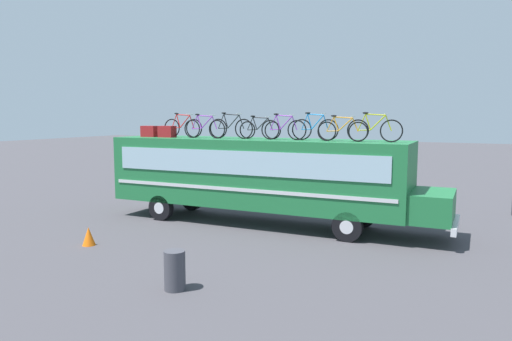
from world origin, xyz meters
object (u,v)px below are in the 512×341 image
at_px(rooftop_bicycle_3, 231,128).
at_px(rooftop_bicycle_4, 260,129).
at_px(luggage_bag_2, 167,132).
at_px(rooftop_bicycle_7, 342,130).
at_px(rooftop_bicycle_2, 204,128).
at_px(traffic_cone, 89,236).
at_px(rooftop_bicycle_5, 283,129).
at_px(luggage_bag_1, 149,131).
at_px(rooftop_bicycle_6, 315,129).
at_px(rooftop_bicycle_1, 183,127).
at_px(bus, 261,174).
at_px(rooftop_bicycle_8, 374,130).
at_px(trash_bin, 175,270).

height_order(rooftop_bicycle_3, rooftop_bicycle_4, rooftop_bicycle_3).
distance_m(luggage_bag_2, rooftop_bicycle_7, 7.03).
relative_size(rooftop_bicycle_2, rooftop_bicycle_3, 0.99).
xyz_separation_m(rooftop_bicycle_3, rooftop_bicycle_7, (4.26, -0.16, -0.04)).
distance_m(rooftop_bicycle_2, rooftop_bicycle_3, 1.05).
bearing_deg(rooftop_bicycle_2, luggage_bag_2, 178.50).
bearing_deg(rooftop_bicycle_7, traffic_cone, -145.04).
distance_m(rooftop_bicycle_3, rooftop_bicycle_5, 2.13).
xyz_separation_m(rooftop_bicycle_2, rooftop_bicycle_3, (1.03, 0.20, 0.02)).
height_order(rooftop_bicycle_4, traffic_cone, rooftop_bicycle_4).
bearing_deg(luggage_bag_1, rooftop_bicycle_6, 2.32).
relative_size(rooftop_bicycle_1, rooftop_bicycle_6, 1.04).
distance_m(bus, rooftop_bicycle_4, 1.64).
bearing_deg(rooftop_bicycle_1, rooftop_bicycle_8, 0.07).
xyz_separation_m(bus, rooftop_bicycle_3, (-1.15, -0.16, 1.68)).
bearing_deg(trash_bin, rooftop_bicycle_2, 115.99).
height_order(rooftop_bicycle_2, rooftop_bicycle_7, rooftop_bicycle_2).
xyz_separation_m(luggage_bag_2, rooftop_bicycle_8, (8.05, 0.15, 0.18)).
height_order(rooftop_bicycle_8, trash_bin, rooftop_bicycle_8).
height_order(rooftop_bicycle_3, rooftop_bicycle_5, rooftop_bicycle_3).
distance_m(rooftop_bicycle_2, rooftop_bicycle_8, 6.32).
xyz_separation_m(rooftop_bicycle_6, trash_bin, (-1.02, -6.97, -3.09)).
relative_size(luggage_bag_2, traffic_cone, 1.11).
bearing_deg(rooftop_bicycle_2, rooftop_bicycle_4, 10.47).
xyz_separation_m(rooftop_bicycle_2, rooftop_bicycle_6, (4.24, 0.35, 0.02)).
xyz_separation_m(luggage_bag_2, rooftop_bicycle_6, (5.98, 0.30, 0.18)).
bearing_deg(luggage_bag_2, rooftop_bicycle_4, 5.14).
distance_m(rooftop_bicycle_4, trash_bin, 7.72).
height_order(rooftop_bicycle_5, traffic_cone, rooftop_bicycle_5).
distance_m(rooftop_bicycle_3, rooftop_bicycle_4, 1.11).
distance_m(rooftop_bicycle_8, traffic_cone, 9.65).
bearing_deg(rooftop_bicycle_1, luggage_bag_1, -175.87).
bearing_deg(rooftop_bicycle_5, rooftop_bicycle_3, 178.40).
xyz_separation_m(rooftop_bicycle_3, trash_bin, (2.20, -6.82, -3.09)).
bearing_deg(rooftop_bicycle_4, luggage_bag_1, -176.13).
height_order(rooftop_bicycle_1, rooftop_bicycle_8, rooftop_bicycle_8).
distance_m(luggage_bag_2, rooftop_bicycle_4, 3.88).
bearing_deg(rooftop_bicycle_3, rooftop_bicycle_4, 9.99).
height_order(luggage_bag_1, rooftop_bicycle_4, rooftop_bicycle_4).
xyz_separation_m(rooftop_bicycle_2, rooftop_bicycle_4, (2.13, 0.39, -0.02)).
bearing_deg(trash_bin, luggage_bag_1, 131.17).
height_order(luggage_bag_2, rooftop_bicycle_7, rooftop_bicycle_7).
xyz_separation_m(luggage_bag_1, traffic_cone, (1.24, -4.70, -3.08)).
xyz_separation_m(luggage_bag_2, traffic_cone, (0.36, -4.68, -3.09)).
bearing_deg(rooftop_bicycle_8, rooftop_bicycle_3, 179.91).
xyz_separation_m(rooftop_bicycle_6, rooftop_bicycle_7, (1.05, -0.31, -0.04)).
distance_m(bus, rooftop_bicycle_8, 4.47).
height_order(rooftop_bicycle_7, trash_bin, rooftop_bicycle_7).
distance_m(rooftop_bicycle_3, traffic_cone, 6.31).
relative_size(rooftop_bicycle_4, rooftop_bicycle_8, 0.92).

